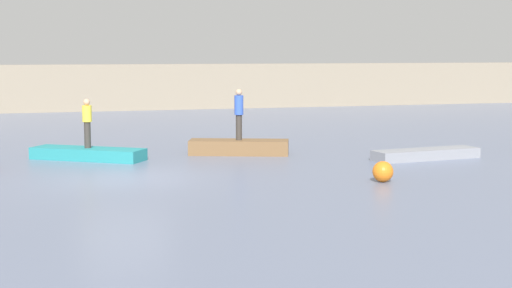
# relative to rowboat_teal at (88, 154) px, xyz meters

# --- Properties ---
(ground_plane) EXTENTS (120.00, 120.00, 0.00)m
(ground_plane) POSITION_rel_rowboat_teal_xyz_m (0.71, -4.36, -0.20)
(ground_plane) COLOR slate
(embankment_wall) EXTENTS (80.00, 1.20, 2.87)m
(embankment_wall) POSITION_rel_rowboat_teal_xyz_m (0.71, 22.36, 1.23)
(embankment_wall) COLOR gray
(embankment_wall) RESTS_ON ground_plane
(rowboat_teal) EXTENTS (3.88, 3.10, 0.41)m
(rowboat_teal) POSITION_rel_rowboat_teal_xyz_m (0.00, 0.00, 0.00)
(rowboat_teal) COLOR teal
(rowboat_teal) RESTS_ON ground_plane
(rowboat_brown) EXTENTS (3.69, 2.19, 0.52)m
(rowboat_brown) POSITION_rel_rowboat_teal_xyz_m (5.30, -0.13, 0.06)
(rowboat_brown) COLOR brown
(rowboat_brown) RESTS_ON ground_plane
(rowboat_grey) EXTENTS (3.98, 1.42, 0.35)m
(rowboat_grey) POSITION_rel_rowboat_teal_xyz_m (11.14, -3.13, -0.03)
(rowboat_grey) COLOR gray
(rowboat_grey) RESTS_ON ground_plane
(person_blue_shirt) EXTENTS (0.32, 0.32, 1.82)m
(person_blue_shirt) POSITION_rel_rowboat_teal_xyz_m (5.30, -0.13, 1.34)
(person_blue_shirt) COLOR #38332D
(person_blue_shirt) RESTS_ON rowboat_brown
(person_yellow_shirt) EXTENTS (0.32, 0.32, 1.68)m
(person_yellow_shirt) POSITION_rel_rowboat_teal_xyz_m (0.00, 0.00, 1.13)
(person_yellow_shirt) COLOR #38332D
(person_yellow_shirt) RESTS_ON rowboat_teal
(mooring_buoy) EXTENTS (0.60, 0.60, 0.60)m
(mooring_buoy) POSITION_rel_rowboat_teal_xyz_m (7.67, -7.01, 0.09)
(mooring_buoy) COLOR orange
(mooring_buoy) RESTS_ON ground_plane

